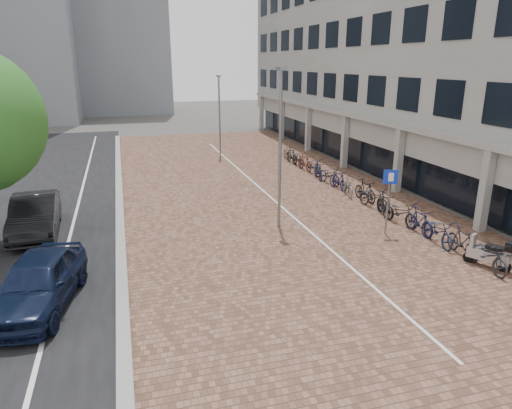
% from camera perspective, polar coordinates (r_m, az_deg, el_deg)
% --- Properties ---
extents(ground, '(140.00, 140.00, 0.00)m').
position_cam_1_polar(ground, '(12.91, 7.74, -13.25)').
color(ground, '#474442').
rests_on(ground, ground).
extents(plaza_brick, '(14.50, 42.00, 0.04)m').
position_cam_1_polar(plaza_brick, '(23.98, 0.54, 1.57)').
color(plaza_brick, brown).
rests_on(plaza_brick, ground).
extents(street_asphalt, '(8.00, 50.00, 0.03)m').
position_cam_1_polar(street_asphalt, '(23.42, -26.17, -0.67)').
color(street_asphalt, black).
rests_on(street_asphalt, ground).
extents(curb, '(0.35, 42.00, 0.14)m').
position_cam_1_polar(curb, '(23.01, -16.63, 0.29)').
color(curb, gray).
rests_on(curb, ground).
extents(lane_line, '(0.12, 44.00, 0.00)m').
position_cam_1_polar(lane_line, '(23.13, -21.32, -0.22)').
color(lane_line, white).
rests_on(lane_line, street_asphalt).
extents(parking_line, '(0.10, 30.00, 0.00)m').
position_cam_1_polar(parking_line, '(24.03, 1.00, 1.66)').
color(parking_line, white).
rests_on(parking_line, plaza_brick).
extents(office_building, '(8.40, 40.00, 15.00)m').
position_cam_1_polar(office_building, '(31.57, 18.92, 19.96)').
color(office_building, '#A0A09B').
rests_on(office_building, ground).
extents(car_navy, '(2.61, 4.69, 1.51)m').
position_cam_1_polar(car_navy, '(14.09, -25.51, -8.71)').
color(car_navy, black).
rests_on(car_navy, ground).
extents(car_dark, '(1.85, 4.72, 1.53)m').
position_cam_1_polar(car_dark, '(20.02, -25.80, -1.19)').
color(car_dark, black).
rests_on(car_dark, ground).
extents(scooter_front, '(1.19, 1.60, 1.07)m').
position_cam_1_polar(scooter_front, '(16.95, 26.99, -5.38)').
color(scooter_front, '#B6B6BC').
rests_on(scooter_front, ground).
extents(parking_sign, '(0.53, 0.23, 2.63)m').
position_cam_1_polar(parking_sign, '(18.30, 16.23, 1.59)').
color(parking_sign, slate).
rests_on(parking_sign, ground).
extents(lamp_near, '(0.12, 0.12, 6.29)m').
position_cam_1_polar(lamp_near, '(18.15, 3.01, 6.57)').
color(lamp_near, slate).
rests_on(lamp_near, ground).
extents(lamp_far, '(0.12, 0.12, 5.60)m').
position_cam_1_polar(lamp_far, '(32.69, -4.56, 10.74)').
color(lamp_far, slate).
rests_on(lamp_far, ground).
extents(bike_row, '(1.31, 20.43, 1.05)m').
position_cam_1_polar(bike_row, '(23.81, 11.56, 2.36)').
color(bike_row, '#222328').
rests_on(bike_row, ground).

